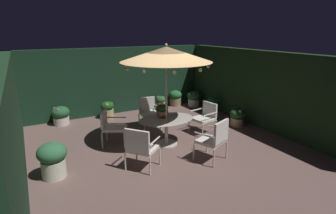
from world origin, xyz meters
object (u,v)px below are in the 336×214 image
object	(u,v)px
patio_chair_south	(149,110)
potted_plant_left_near	(213,104)
patio_chair_east	(215,138)
potted_plant_front_corner	(61,115)
patio_chair_north	(111,125)
potted_plant_back_left	(194,98)
potted_plant_right_near	(175,98)
centerpiece_planter	(162,109)
patio_chair_southeast	(205,116)
potted_plant_back_center	(53,159)
patio_umbrella	(166,54)
potted_plant_left_far	(107,110)
patio_dining_table	(166,124)
potted_plant_back_right	(237,116)
potted_plant_right_far	(160,103)
patio_chair_northeast	(140,146)

from	to	relation	value
patio_chair_south	potted_plant_left_near	bearing A→B (deg)	3.36
patio_chair_east	potted_plant_front_corner	world-z (taller)	patio_chair_east
patio_chair_north	potted_plant_back_left	size ratio (longest dim) A/B	1.47
potted_plant_right_near	potted_plant_front_corner	world-z (taller)	potted_plant_right_near
patio_chair_south	potted_plant_right_near	world-z (taller)	patio_chair_south
centerpiece_planter	patio_chair_south	xyz separation A→B (m)	(0.21, 1.35, -0.42)
patio_chair_east	patio_chair_southeast	xyz separation A→B (m)	(0.95, 1.66, -0.08)
patio_chair_north	potted_plant_back_center	world-z (taller)	patio_chair_north
patio_umbrella	centerpiece_planter	distance (m)	1.50
potted_plant_back_center	potted_plant_right_near	xyz separation A→B (m)	(5.14, 3.66, -0.10)
potted_plant_left_far	patio_chair_south	bearing A→B (deg)	-58.27
potted_plant_back_center	potted_plant_back_left	world-z (taller)	potted_plant_back_center
patio_umbrella	potted_plant_back_left	world-z (taller)	patio_umbrella
patio_dining_table	potted_plant_left_far	world-z (taller)	patio_dining_table
patio_dining_table	potted_plant_back_right	bearing A→B (deg)	3.91
patio_dining_table	potted_plant_right_far	distance (m)	3.29
potted_plant_back_center	potted_plant_left_far	size ratio (longest dim) A/B	1.28
potted_plant_back_center	potted_plant_front_corner	distance (m)	3.52
potted_plant_back_center	potted_plant_right_far	size ratio (longest dim) A/B	1.39
potted_plant_back_left	centerpiece_planter	bearing A→B (deg)	-136.89
patio_dining_table	potted_plant_right_far	xyz separation A→B (m)	(1.36, 2.99, -0.29)
patio_chair_south	potted_plant_back_center	distance (m)	3.61
potted_plant_back_right	potted_plant_left_far	xyz separation A→B (m)	(-3.52, 2.82, -0.00)
centerpiece_planter	potted_plant_back_center	world-z (taller)	centerpiece_planter
centerpiece_planter	patio_umbrella	bearing A→B (deg)	-74.44
centerpiece_planter	potted_plant_back_left	distance (m)	3.97
potted_plant_right_far	potted_plant_left_near	world-z (taller)	potted_plant_left_near
potted_plant_left_near	potted_plant_right_near	size ratio (longest dim) A/B	1.02
potted_plant_right_far	potted_plant_front_corner	world-z (taller)	potted_plant_front_corner
patio_chair_north	potted_plant_left_near	distance (m)	4.33
patio_chair_southeast	potted_plant_right_near	world-z (taller)	patio_chair_southeast
patio_chair_east	patio_chair_north	bearing A→B (deg)	131.12
patio_dining_table	potted_plant_back_center	bearing A→B (deg)	-173.01
patio_chair_southeast	potted_plant_right_far	distance (m)	2.76
patio_umbrella	patio_chair_southeast	bearing A→B (deg)	9.19
potted_plant_left_near	potted_plant_back_left	distance (m)	1.17
patio_umbrella	potted_plant_left_far	bearing A→B (deg)	104.25
patio_dining_table	patio_chair_northeast	bearing A→B (deg)	-140.80
patio_umbrella	potted_plant_left_near	size ratio (longest dim) A/B	4.20
patio_chair_east	potted_plant_right_far	bearing A→B (deg)	79.48
potted_plant_left_near	potted_plant_left_far	world-z (taller)	potted_plant_left_near
potted_plant_back_left	patio_chair_northeast	bearing A→B (deg)	-136.49
potted_plant_back_center	potted_plant_back_right	world-z (taller)	potted_plant_back_center
potted_plant_back_center	potted_plant_left_far	xyz separation A→B (m)	(2.17, 3.37, -0.11)
patio_chair_east	potted_plant_left_near	size ratio (longest dim) A/B	1.61
patio_chair_southeast	potted_plant_front_corner	bearing A→B (deg)	142.97
potted_plant_back_center	potted_plant_back_right	distance (m)	5.71
potted_plant_left_near	patio_chair_north	bearing A→B (deg)	-167.36
patio_umbrella	potted_plant_right_near	xyz separation A→B (m)	(2.21, 3.30, -2.12)
patio_chair_south	potted_plant_back_center	world-z (taller)	patio_chair_south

